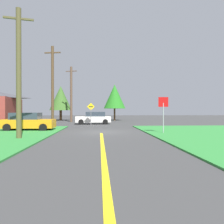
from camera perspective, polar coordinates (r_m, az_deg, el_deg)
The scene contains 11 objects.
ground_plane at distance 18.40m, azimuth -2.84°, elevation -5.26°, with size 120.00×120.00×0.00m, color #3B3B3B.
lane_stripe_center at distance 10.47m, azimuth -2.42°, elevation -9.62°, with size 0.20×14.00×0.01m, color yellow.
stop_sign at distance 17.56m, azimuth 13.28°, elevation 1.07°, with size 0.76×0.12×2.87m.
car_approaching_junction at distance 28.85m, azimuth -4.83°, elevation -1.58°, with size 4.66×2.12×1.62m.
parked_car_near_building at distance 20.94m, azimuth -21.15°, elevation -2.39°, with size 4.57×2.05×1.62m.
utility_pole_near at distance 15.11m, azimuth -23.23°, elevation 9.55°, with size 1.78×0.51×8.26m.
utility_pole_mid at distance 24.76m, azimuth -15.29°, elevation 6.68°, with size 1.79×0.44×8.81m.
utility_pole_far at distance 34.49m, azimuth -10.62°, elevation 4.69°, with size 1.76×0.64×8.58m.
direction_sign at distance 26.44m, azimuth -5.55°, elevation 0.16°, with size 0.90×0.15×2.72m.
oak_tree_left at distance 38.93m, azimuth 0.68°, elevation 4.06°, with size 3.87×3.87×6.41m.
pine_tree_center at distance 40.08m, azimuth -13.28°, elevation 3.53°, with size 3.94×3.94×6.17m.
Camera 1 is at (-0.17, -18.30, 1.84)m, focal length 34.94 mm.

